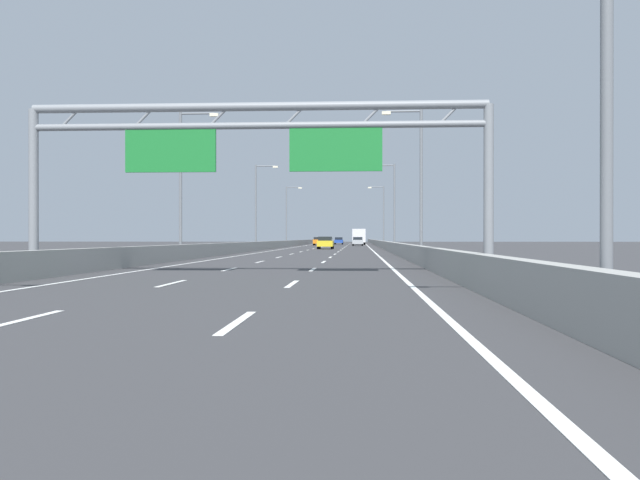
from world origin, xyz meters
The scene contains 52 objects.
ground_plane centered at (0.00, 100.00, 0.00)m, with size 260.00×260.00×0.00m, color #38383A.
lane_dash_left_1 centered at (-1.80, 12.50, 0.01)m, with size 0.16×3.00×0.01m, color white.
lane_dash_left_2 centered at (-1.80, 21.50, 0.01)m, with size 0.16×3.00×0.01m, color white.
lane_dash_left_3 centered at (-1.80, 30.50, 0.01)m, with size 0.16×3.00×0.01m, color white.
lane_dash_left_4 centered at (-1.80, 39.50, 0.01)m, with size 0.16×3.00×0.01m, color white.
lane_dash_left_5 centered at (-1.80, 48.50, 0.01)m, with size 0.16×3.00×0.01m, color white.
lane_dash_left_6 centered at (-1.80, 57.50, 0.01)m, with size 0.16×3.00×0.01m, color white.
lane_dash_left_7 centered at (-1.80, 66.50, 0.01)m, with size 0.16×3.00×0.01m, color white.
lane_dash_left_8 centered at (-1.80, 75.50, 0.01)m, with size 0.16×3.00×0.01m, color white.
lane_dash_left_9 centered at (-1.80, 84.50, 0.01)m, with size 0.16×3.00×0.01m, color white.
lane_dash_left_10 centered at (-1.80, 93.50, 0.01)m, with size 0.16×3.00×0.01m, color white.
lane_dash_left_11 centered at (-1.80, 102.50, 0.01)m, with size 0.16×3.00×0.01m, color white.
lane_dash_left_12 centered at (-1.80, 111.50, 0.01)m, with size 0.16×3.00×0.01m, color white.
lane_dash_left_13 centered at (-1.80, 120.50, 0.01)m, with size 0.16×3.00×0.01m, color white.
lane_dash_left_14 centered at (-1.80, 129.50, 0.01)m, with size 0.16×3.00×0.01m, color white.
lane_dash_left_15 centered at (-1.80, 138.50, 0.01)m, with size 0.16×3.00×0.01m, color white.
lane_dash_left_16 centered at (-1.80, 147.50, 0.01)m, with size 0.16×3.00×0.01m, color white.
lane_dash_left_17 centered at (-1.80, 156.50, 0.01)m, with size 0.16×3.00×0.01m, color white.
lane_dash_right_1 centered at (1.80, 12.50, 0.01)m, with size 0.16×3.00×0.01m, color white.
lane_dash_right_2 centered at (1.80, 21.50, 0.01)m, with size 0.16×3.00×0.01m, color white.
lane_dash_right_3 centered at (1.80, 30.50, 0.01)m, with size 0.16×3.00×0.01m, color white.
lane_dash_right_4 centered at (1.80, 39.50, 0.01)m, with size 0.16×3.00×0.01m, color white.
lane_dash_right_5 centered at (1.80, 48.50, 0.01)m, with size 0.16×3.00×0.01m, color white.
lane_dash_right_6 centered at (1.80, 57.50, 0.01)m, with size 0.16×3.00×0.01m, color white.
lane_dash_right_7 centered at (1.80, 66.50, 0.01)m, with size 0.16×3.00×0.01m, color white.
lane_dash_right_8 centered at (1.80, 75.50, 0.01)m, with size 0.16×3.00×0.01m, color white.
lane_dash_right_9 centered at (1.80, 84.50, 0.01)m, with size 0.16×3.00×0.01m, color white.
lane_dash_right_10 centered at (1.80, 93.50, 0.01)m, with size 0.16×3.00×0.01m, color white.
lane_dash_right_11 centered at (1.80, 102.50, 0.01)m, with size 0.16×3.00×0.01m, color white.
lane_dash_right_12 centered at (1.80, 111.50, 0.01)m, with size 0.16×3.00×0.01m, color white.
lane_dash_right_13 centered at (1.80, 120.50, 0.01)m, with size 0.16×3.00×0.01m, color white.
lane_dash_right_14 centered at (1.80, 129.50, 0.01)m, with size 0.16×3.00×0.01m, color white.
lane_dash_right_15 centered at (1.80, 138.50, 0.01)m, with size 0.16×3.00×0.01m, color white.
lane_dash_right_16 centered at (1.80, 147.50, 0.01)m, with size 0.16×3.00×0.01m, color white.
lane_dash_right_17 centered at (1.80, 156.50, 0.01)m, with size 0.16×3.00×0.01m, color white.
edge_line_left centered at (-5.25, 88.00, 0.01)m, with size 0.16×176.00×0.01m, color white.
edge_line_right centered at (5.25, 88.00, 0.01)m, with size 0.16×176.00×0.01m, color white.
barrier_left centered at (-6.90, 110.00, 0.47)m, with size 0.45×220.00×0.95m.
barrier_right centered at (6.90, 110.00, 0.47)m, with size 0.45×220.00×0.95m.
sign_gantry centered at (-0.03, 26.42, 4.85)m, with size 17.26×0.36×6.36m.
streetlamp_left_mid centered at (-7.47, 44.56, 5.40)m, with size 2.58×0.28×9.50m.
streetlamp_right_mid centered at (7.47, 44.56, 5.40)m, with size 2.58×0.28×9.50m.
streetlamp_left_far centered at (-7.47, 76.40, 5.40)m, with size 2.58×0.28×9.50m.
streetlamp_right_far centered at (7.47, 76.40, 5.40)m, with size 2.58×0.28×9.50m.
streetlamp_left_distant centered at (-7.47, 108.25, 5.40)m, with size 2.58×0.28×9.50m.
streetlamp_right_distant centered at (7.47, 108.25, 5.40)m, with size 2.58×0.28×9.50m.
orange_car centered at (-3.40, 121.69, 0.76)m, with size 1.74×4.58×1.46m.
blue_car centered at (-0.25, 138.10, 0.73)m, with size 1.72×4.29×1.44m.
red_car centered at (-3.41, 138.57, 0.77)m, with size 1.75×4.51×1.47m.
yellow_car centered at (-0.21, 82.78, 0.78)m, with size 1.85×4.70×1.49m.
silver_car centered at (3.61, 114.63, 0.76)m, with size 1.77×4.63×1.47m.
box_truck centered at (3.81, 131.86, 1.65)m, with size 2.49×8.12×3.02m.
Camera 1 is at (3.76, 1.73, 1.37)m, focal length 37.88 mm.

